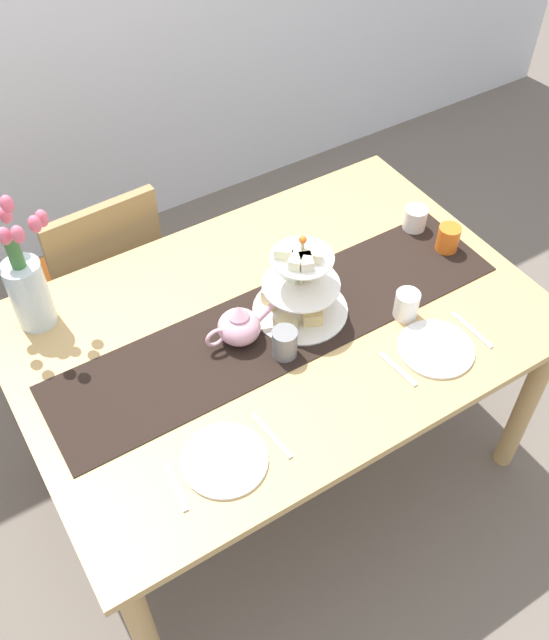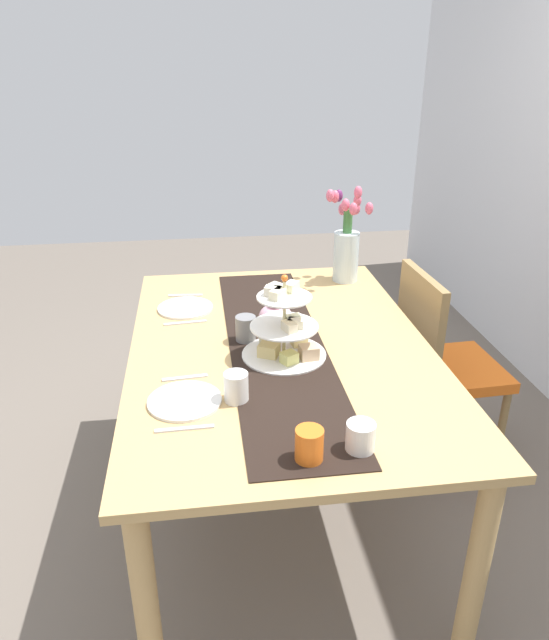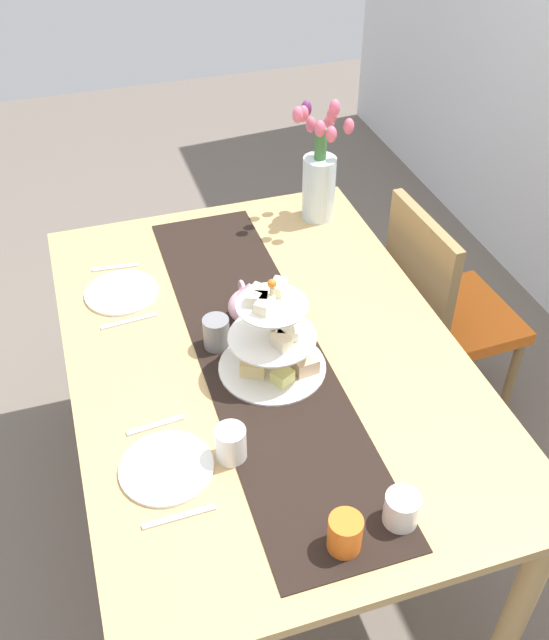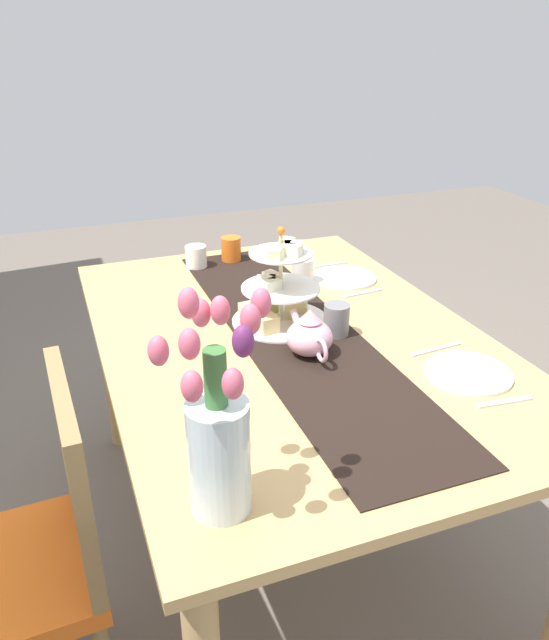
{
  "view_description": "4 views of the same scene",
  "coord_description": "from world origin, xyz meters",
  "px_view_note": "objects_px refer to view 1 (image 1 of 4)",
  "views": [
    {
      "loc": [
        -0.8,
        -1.25,
        2.4
      ],
      "look_at": [
        -0.04,
        -0.05,
        0.86
      ],
      "focal_mm": 39.77,
      "sensor_mm": 36.0,
      "label": 1
    },
    {
      "loc": [
        1.9,
        -0.28,
        1.77
      ],
      "look_at": [
        -0.07,
        -0.01,
        0.85
      ],
      "focal_mm": 32.93,
      "sensor_mm": 36.0,
      "label": 2
    },
    {
      "loc": [
        1.47,
        -0.44,
        2.17
      ],
      "look_at": [
        -0.08,
        0.06,
        0.81
      ],
      "focal_mm": 40.56,
      "sensor_mm": 36.0,
      "label": 3
    },
    {
      "loc": [
        -1.52,
        0.63,
        1.61
      ],
      "look_at": [
        0.05,
        0.03,
        0.81
      ],
      "focal_mm": 34.63,
      "sensor_mm": 36.0,
      "label": 4
    }
  ],
  "objects_px": {
    "dining_table": "(278,342)",
    "knife_left": "(272,436)",
    "cream_jug": "(415,219)",
    "mug_orange": "(448,239)",
    "chair_left": "(103,276)",
    "fork_right": "(398,369)",
    "dinner_plate_right": "(436,349)",
    "teapot": "(239,326)",
    "mug_grey": "(285,343)",
    "mug_white_text": "(407,305)",
    "tulip_vase": "(25,281)",
    "dinner_plate_left": "(225,460)",
    "fork_left": "(175,487)",
    "knife_right": "(472,330)",
    "tiered_cake_stand": "(300,289)"
  },
  "relations": [
    {
      "from": "cream_jug",
      "to": "mug_orange",
      "type": "relative_size",
      "value": 0.89
    },
    {
      "from": "mug_orange",
      "to": "teapot",
      "type": "bearing_deg",
      "value": 178.5
    },
    {
      "from": "dining_table",
      "to": "dinner_plate_right",
      "type": "xyz_separation_m",
      "value": [
        0.34,
        -0.35,
        0.1
      ]
    },
    {
      "from": "dining_table",
      "to": "knife_left",
      "type": "bearing_deg",
      "value": -124.43
    },
    {
      "from": "fork_left",
      "to": "mug_grey",
      "type": "relative_size",
      "value": 1.58
    },
    {
      "from": "mug_white_text",
      "to": "mug_orange",
      "type": "xyz_separation_m",
      "value": [
        0.32,
        0.17,
        0.0
      ]
    },
    {
      "from": "tulip_vase",
      "to": "mug_grey",
      "type": "xyz_separation_m",
      "value": [
        0.57,
        -0.52,
        -0.12
      ]
    },
    {
      "from": "chair_left",
      "to": "mug_orange",
      "type": "xyz_separation_m",
      "value": [
        0.98,
        -0.8,
        0.32
      ]
    },
    {
      "from": "chair_left",
      "to": "fork_left",
      "type": "bearing_deg",
      "value": -100.98
    },
    {
      "from": "tulip_vase",
      "to": "cream_jug",
      "type": "xyz_separation_m",
      "value": [
        1.27,
        -0.27,
        -0.13
      ]
    },
    {
      "from": "dinner_plate_right",
      "to": "mug_orange",
      "type": "relative_size",
      "value": 2.42
    },
    {
      "from": "mug_grey",
      "to": "mug_white_text",
      "type": "distance_m",
      "value": 0.41
    },
    {
      "from": "teapot",
      "to": "cream_jug",
      "type": "xyz_separation_m",
      "value": [
        0.78,
        0.12,
        -0.02
      ]
    },
    {
      "from": "dinner_plate_right",
      "to": "teapot",
      "type": "bearing_deg",
      "value": 143.82
    },
    {
      "from": "teapot",
      "to": "mug_grey",
      "type": "bearing_deg",
      "value": -55.92
    },
    {
      "from": "dining_table",
      "to": "dinner_plate_left",
      "type": "relative_size",
      "value": 7.03
    },
    {
      "from": "tulip_vase",
      "to": "cream_jug",
      "type": "relative_size",
      "value": 5.28
    },
    {
      "from": "chair_left",
      "to": "teapot",
      "type": "xyz_separation_m",
      "value": [
        0.17,
        -0.77,
        0.33
      ]
    },
    {
      "from": "knife_left",
      "to": "mug_grey",
      "type": "relative_size",
      "value": 1.79
    },
    {
      "from": "chair_left",
      "to": "dinner_plate_right",
      "type": "bearing_deg",
      "value": -59.91
    },
    {
      "from": "tiered_cake_stand",
      "to": "mug_orange",
      "type": "xyz_separation_m",
      "value": [
        0.59,
        -0.03,
        -0.05
      ]
    },
    {
      "from": "chair_left",
      "to": "fork_right",
      "type": "bearing_deg",
      "value": -65.75
    },
    {
      "from": "cream_jug",
      "to": "mug_orange",
      "type": "height_order",
      "value": "mug_orange"
    },
    {
      "from": "cream_jug",
      "to": "fork_right",
      "type": "xyz_separation_m",
      "value": [
        -0.45,
        -0.47,
        -0.04
      ]
    },
    {
      "from": "dinner_plate_left",
      "to": "fork_left",
      "type": "bearing_deg",
      "value": 180.0
    },
    {
      "from": "tulip_vase",
      "to": "knife_right",
      "type": "height_order",
      "value": "tulip_vase"
    },
    {
      "from": "tiered_cake_stand",
      "to": "mug_grey",
      "type": "relative_size",
      "value": 3.2
    },
    {
      "from": "fork_right",
      "to": "mug_grey",
      "type": "height_order",
      "value": "mug_grey"
    },
    {
      "from": "chair_left",
      "to": "tulip_vase",
      "type": "distance_m",
      "value": 0.66
    },
    {
      "from": "tulip_vase",
      "to": "mug_white_text",
      "type": "distance_m",
      "value": 1.15
    },
    {
      "from": "chair_left",
      "to": "mug_white_text",
      "type": "height_order",
      "value": "chair_left"
    },
    {
      "from": "dinner_plate_right",
      "to": "mug_white_text",
      "type": "xyz_separation_m",
      "value": [
        0.01,
        0.16,
        0.04
      ]
    },
    {
      "from": "knife_right",
      "to": "mug_white_text",
      "type": "xyz_separation_m",
      "value": [
        -0.13,
        0.16,
        0.04
      ]
    },
    {
      "from": "teapot",
      "to": "mug_orange",
      "type": "height_order",
      "value": "teapot"
    },
    {
      "from": "tulip_vase",
      "to": "knife_left",
      "type": "distance_m",
      "value": 0.86
    },
    {
      "from": "dining_table",
      "to": "mug_orange",
      "type": "bearing_deg",
      "value": -1.8
    },
    {
      "from": "teapot",
      "to": "fork_right",
      "type": "bearing_deg",
      "value": -46.41
    },
    {
      "from": "dining_table",
      "to": "chair_left",
      "type": "bearing_deg",
      "value": 111.88
    },
    {
      "from": "dinner_plate_left",
      "to": "mug_white_text",
      "type": "distance_m",
      "value": 0.75
    },
    {
      "from": "teapot",
      "to": "knife_left",
      "type": "height_order",
      "value": "teapot"
    },
    {
      "from": "knife_left",
      "to": "teapot",
      "type": "bearing_deg",
      "value": 73.72
    },
    {
      "from": "tulip_vase",
      "to": "mug_orange",
      "type": "bearing_deg",
      "value": -17.92
    },
    {
      "from": "dinner_plate_left",
      "to": "mug_white_text",
      "type": "height_order",
      "value": "mug_white_text"
    },
    {
      "from": "dinner_plate_right",
      "to": "mug_orange",
      "type": "bearing_deg",
      "value": 45.06
    },
    {
      "from": "dining_table",
      "to": "tulip_vase",
      "type": "bearing_deg",
      "value": 147.66
    },
    {
      "from": "chair_left",
      "to": "knife_right",
      "type": "xyz_separation_m",
      "value": [
        0.8,
        -1.12,
        0.28
      ]
    },
    {
      "from": "tulip_vase",
      "to": "knife_right",
      "type": "distance_m",
      "value": 1.35
    },
    {
      "from": "tiered_cake_stand",
      "to": "mug_white_text",
      "type": "relative_size",
      "value": 3.2
    },
    {
      "from": "teapot",
      "to": "mug_grey",
      "type": "height_order",
      "value": "teapot"
    },
    {
      "from": "dining_table",
      "to": "mug_white_text",
      "type": "bearing_deg",
      "value": -28.37
    }
  ]
}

